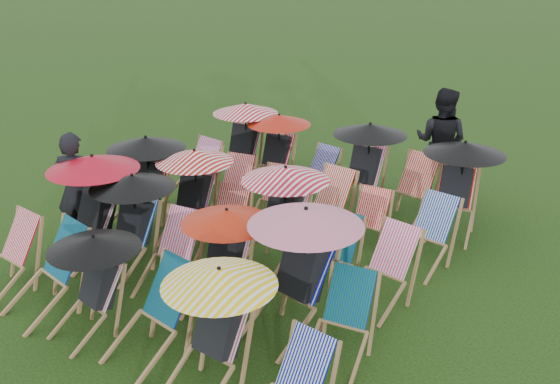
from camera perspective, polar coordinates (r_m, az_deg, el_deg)
The scene contains 32 objects.
ground at distance 8.44m, azimuth -2.80°, elevation -6.34°, with size 100.00×100.00×0.00m, color black.
deckchair_0 at distance 8.28m, azimuth -23.92°, elevation -5.40°, with size 0.69×0.90×0.92m.
deckchair_1 at distance 7.63m, azimuth -20.68°, elevation -6.88°, with size 0.83×1.03×1.01m.
deckchair_2 at distance 7.01m, azimuth -17.02°, elevation -8.03°, with size 0.98×1.04×1.16m.
deckchair_3 at distance 6.55m, azimuth -11.82°, elevation -10.99°, with size 0.79×1.00×0.98m.
deckchair_4 at distance 5.95m, azimuth -6.34°, elevation -12.30°, with size 1.07×1.12×1.27m.
deckchair_6 at distance 8.63m, azimuth -17.11°, elevation -1.17°, with size 1.20×1.27×1.42m.
deckchair_7 at distance 8.19m, azimuth -13.73°, elevation -2.62°, with size 1.08×1.12×1.29m.
deckchair_8 at distance 7.73m, azimuth -10.14°, elevation -5.63°, with size 0.70×0.91×0.93m.
deckchair_9 at distance 7.16m, azimuth -5.45°, elevation -6.07°, with size 1.04×1.10×1.23m.
deckchair_10 at distance 6.66m, azimuth 1.34°, elevation -7.12°, with size 1.23×1.31×1.45m.
deckchair_11 at distance 6.45m, azimuth 5.60°, elevation -11.72°, with size 0.68×0.88×0.88m.
deckchair_12 at distance 9.44m, azimuth -12.56°, elevation 1.12°, with size 1.15×1.22×1.36m.
deckchair_13 at distance 8.90m, azimuth -8.23°, elevation -0.10°, with size 1.10×1.18×1.30m.
deckchair_14 at distance 8.53m, azimuth -5.10°, elevation -2.84°, with size 0.71×0.88×0.86m.
deckchair_15 at distance 8.06m, azimuth -0.22°, elevation -2.09°, with size 1.14×1.20×1.35m.
deckchair_16 at distance 7.65m, azimuth 4.65°, elevation -5.82°, with size 0.60×0.83×0.88m.
deckchair_17 at distance 7.38m, azimuth 9.30°, elevation -7.01°, with size 0.74×0.93×0.92m.
deckchair_18 at distance 10.26m, azimuth -7.99°, elevation 1.78°, with size 0.77×0.98×0.97m.
deckchair_19 at distance 9.75m, azimuth -4.42°, elevation 0.47°, with size 0.69×0.87×0.86m.
deckchair_20 at distance 9.35m, azimuth -0.70°, elevation -0.53°, with size 0.66×0.84×0.83m.
deckchair_21 at distance 8.95m, azimuth 4.04°, elevation -1.25°, with size 0.71×0.93×0.95m.
deckchair_22 at distance 8.60m, azimuth 7.85°, elevation -2.89°, with size 0.60×0.80×0.82m.
deckchair_23 at distance 8.32m, azimuth 13.14°, elevation -3.82°, with size 0.72×0.92×0.92m.
deckchair_24 at distance 11.06m, azimuth -3.58°, elevation 4.75°, with size 1.15×1.24×1.37m.
deckchair_25 at distance 10.65m, azimuth -0.55°, elevation 3.85°, with size 1.08×1.14×1.28m.
deckchair_26 at distance 10.21m, azimuth 3.14°, elevation 1.52°, with size 0.71×0.88×0.86m.
deckchair_27 at distance 9.89m, azimuth 7.59°, elevation 2.49°, with size 1.16×1.22×1.37m.
deckchair_28 at distance 9.61m, azimuth 11.71°, elevation 0.12°, with size 0.76×0.98×0.98m.
deckchair_29 at distance 9.29m, azimuth 15.82°, elevation 0.47°, with size 1.16×1.25×1.37m.
person_left at distance 9.02m, azimuth -18.16°, elevation 0.21°, with size 0.60×0.39×1.64m, color black.
person_rear at distance 10.68m, azimuth 14.48°, elevation 4.47°, with size 0.88×0.68×1.81m, color black.
Camera 1 is at (4.42, -5.96, 4.02)m, focal length 40.00 mm.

